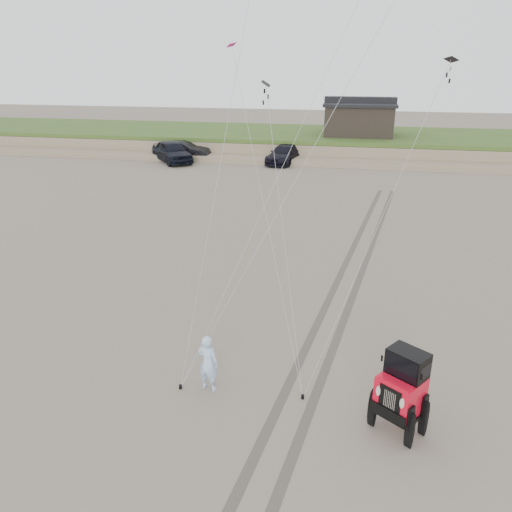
# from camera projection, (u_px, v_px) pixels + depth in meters

# --- Properties ---
(ground) EXTENTS (160.00, 160.00, 0.00)m
(ground) POSITION_uv_depth(u_px,v_px,m) (268.00, 389.00, 13.29)
(ground) COLOR #6B6054
(ground) RESTS_ON ground
(dune_ridge) EXTENTS (160.00, 14.25, 1.73)m
(dune_ridge) POSITION_uv_depth(u_px,v_px,m) (336.00, 143.00, 47.21)
(dune_ridge) COLOR #7A6B54
(dune_ridge) RESTS_ON ground
(cabin) EXTENTS (6.40, 5.40, 3.35)m
(cabin) POSITION_uv_depth(u_px,v_px,m) (359.00, 118.00, 45.51)
(cabin) COLOR black
(cabin) RESTS_ON dune_ridge
(truck_a) EXTENTS (5.10, 5.41, 1.81)m
(truck_a) POSITION_uv_depth(u_px,v_px,m) (172.00, 152.00, 42.40)
(truck_a) COLOR black
(truck_a) RESTS_ON ground
(truck_b) EXTENTS (4.73, 1.76, 1.55)m
(truck_b) POSITION_uv_depth(u_px,v_px,m) (183.00, 150.00, 43.71)
(truck_b) COLOR black
(truck_b) RESTS_ON ground
(truck_c) EXTENTS (2.96, 5.40, 1.48)m
(truck_c) POSITION_uv_depth(u_px,v_px,m) (284.00, 154.00, 42.12)
(truck_c) COLOR black
(truck_c) RESTS_ON ground
(jeep) EXTENTS (4.23, 4.80, 1.68)m
(jeep) POSITION_uv_depth(u_px,v_px,m) (399.00, 401.00, 11.53)
(jeep) COLOR red
(jeep) RESTS_ON ground
(man) EXTENTS (0.66, 0.51, 1.61)m
(man) POSITION_uv_depth(u_px,v_px,m) (208.00, 363.00, 13.04)
(man) COLOR #87B3D1
(man) RESTS_ON ground
(stake_main) EXTENTS (0.08, 0.08, 0.12)m
(stake_main) POSITION_uv_depth(u_px,v_px,m) (180.00, 387.00, 13.30)
(stake_main) COLOR black
(stake_main) RESTS_ON ground
(stake_aux) EXTENTS (0.08, 0.08, 0.12)m
(stake_aux) POSITION_uv_depth(u_px,v_px,m) (303.00, 397.00, 12.90)
(stake_aux) COLOR black
(stake_aux) RESTS_ON ground
(tire_tracks) EXTENTS (5.22, 29.74, 0.01)m
(tire_tracks) POSITION_uv_depth(u_px,v_px,m) (350.00, 276.00, 20.23)
(tire_tracks) COLOR #4C443D
(tire_tracks) RESTS_ON ground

